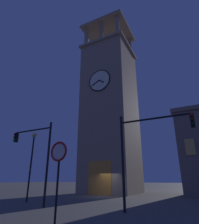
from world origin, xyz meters
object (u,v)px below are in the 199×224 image
at_px(clocktower, 110,111).
at_px(traffic_signal_near, 36,149).
at_px(no_horn_sign, 58,159).
at_px(traffic_signal_mid, 144,143).
at_px(street_lamp, 32,153).

distance_m(clocktower, traffic_signal_near, 16.73).
bearing_deg(clocktower, no_horn_sign, 108.50).
bearing_deg(no_horn_sign, clocktower, -71.50).
height_order(traffic_signal_near, traffic_signal_mid, traffic_signal_near).
bearing_deg(clocktower, traffic_signal_near, 91.34).
relative_size(street_lamp, no_horn_sign, 1.83).
distance_m(clocktower, traffic_signal_mid, 18.38).
xyz_separation_m(street_lamp, no_horn_sign, (-8.42, 6.49, -1.50)).
xyz_separation_m(clocktower, traffic_signal_near, (-0.35, 14.72, -7.95)).
bearing_deg(street_lamp, traffic_signal_mid, 173.85).
bearing_deg(traffic_signal_mid, traffic_signal_near, 4.12).
bearing_deg(street_lamp, clocktower, -98.31).
relative_size(clocktower, no_horn_sign, 9.12).
distance_m(clocktower, no_horn_sign, 22.60).
bearing_deg(traffic_signal_near, traffic_signal_mid, -175.88).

